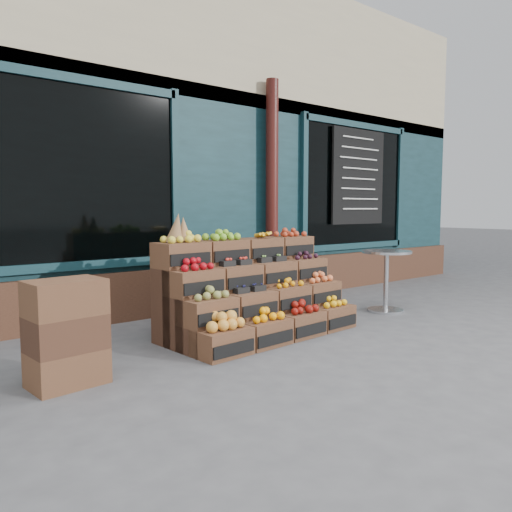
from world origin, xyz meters
TOP-DOWN VIEW (x-y plane):
  - ground at (0.00, 0.00)m, footprint 60.00×60.00m
  - shop_facade at (0.00, 5.11)m, footprint 12.00×6.24m
  - crate_display at (-0.22, 0.72)m, footprint 2.17×1.16m
  - spare_crates at (-2.36, 0.36)m, footprint 0.58×0.43m
  - bistro_table at (1.86, 0.51)m, footprint 0.64×0.64m
  - shopkeeper at (-1.89, 2.78)m, footprint 0.79×0.66m

SIDE VIEW (x-z plane):
  - ground at x=0.00m, z-range 0.00..0.00m
  - crate_display at x=-0.22m, z-range -0.25..1.07m
  - spare_crates at x=-2.36m, z-range 0.00..0.82m
  - bistro_table at x=1.86m, z-range 0.10..0.91m
  - shopkeeper at x=-1.89m, z-range 0.00..1.85m
  - shop_facade at x=0.00m, z-range 0.00..4.80m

